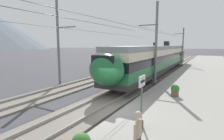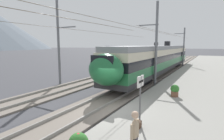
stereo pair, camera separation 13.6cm
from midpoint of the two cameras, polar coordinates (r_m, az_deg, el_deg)
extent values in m
plane|color=#424247|center=(10.76, -1.25, -13.65)|extent=(400.00, 400.00, 0.00)
cube|color=gray|center=(9.38, 24.88, -16.58)|extent=(120.00, 7.62, 0.37)
cube|color=slate|center=(11.36, -6.55, -12.18)|extent=(120.00, 3.00, 0.12)
cube|color=gray|center=(10.92, -3.45, -12.20)|extent=(120.00, 0.07, 0.16)
cube|color=gray|center=(11.73, -9.44, -10.85)|extent=(120.00, 0.07, 0.16)
cube|color=slate|center=(14.75, -22.62, -7.98)|extent=(120.00, 3.00, 0.12)
cube|color=gray|center=(14.17, -20.86, -7.95)|extent=(120.00, 0.07, 0.16)
cube|color=gray|center=(15.28, -24.31, -7.00)|extent=(120.00, 0.07, 0.16)
cube|color=#2D2D30|center=(25.72, 15.20, 0.95)|extent=(27.57, 2.88, 0.45)
cube|color=#1E6638|center=(25.65, 15.26, 2.39)|extent=(27.57, 2.88, 0.85)
cube|color=black|center=(25.59, 15.32, 4.17)|extent=(27.57, 2.92, 0.75)
cube|color=beige|center=(25.56, 15.38, 5.74)|extent=(27.57, 2.88, 0.65)
cube|color=gray|center=(25.54, 15.43, 6.97)|extent=(27.27, 2.68, 0.45)
cube|color=black|center=(17.74, 8.15, -3.37)|extent=(2.80, 2.30, 0.42)
cube|color=black|center=(34.06, 18.81, 1.74)|extent=(2.80, 2.30, 0.42)
ellipsoid|color=#1E6638|center=(12.30, -1.66, 0.09)|extent=(1.80, 2.65, 2.25)
cube|color=black|center=(11.83, -2.93, 1.84)|extent=(0.16, 1.73, 1.19)
cube|color=black|center=(29.56, 17.48, 8.11)|extent=(0.90, 0.70, 0.70)
cube|color=#2D2D30|center=(37.53, 12.00, 3.21)|extent=(30.50, 2.82, 0.45)
cube|color=#1E429E|center=(37.48, 12.03, 4.20)|extent=(30.50, 2.82, 0.85)
cube|color=black|center=(37.44, 12.06, 5.42)|extent=(30.50, 2.86, 0.75)
cube|color=white|center=(37.42, 12.10, 6.49)|extent=(30.50, 2.82, 0.65)
cube|color=gray|center=(37.41, 12.12, 7.33)|extent=(30.20, 2.62, 0.45)
cube|color=black|center=(28.75, 6.21, 1.03)|extent=(2.80, 2.25, 0.42)
cube|color=black|center=(46.63, 15.54, 3.46)|extent=(2.80, 2.25, 0.42)
ellipsoid|color=#1E429E|center=(22.92, -0.09, 3.79)|extent=(1.80, 2.59, 2.25)
cube|color=black|center=(22.47, -0.72, 4.79)|extent=(0.16, 1.69, 1.19)
cube|color=black|center=(41.79, 14.07, 8.11)|extent=(0.90, 0.70, 0.70)
cylinder|color=slate|center=(17.59, 14.22, 7.86)|extent=(0.24, 0.24, 7.99)
cube|color=slate|center=(17.93, 11.88, 13.95)|extent=(0.10, 1.91, 0.10)
cylinder|color=#473823|center=(18.17, 9.38, 13.14)|extent=(38.25, 0.02, 0.02)
cylinder|color=slate|center=(35.20, 22.12, 6.74)|extent=(0.24, 0.24, 7.07)
cube|color=slate|center=(35.37, 21.02, 10.84)|extent=(0.10, 1.91, 0.10)
cylinder|color=#473823|center=(35.50, 19.70, 10.48)|extent=(38.25, 0.02, 0.02)
cylinder|color=slate|center=(18.66, -16.59, 8.26)|extent=(0.24, 0.24, 8.31)
cube|color=slate|center=(18.00, -14.42, 13.15)|extent=(0.10, 2.39, 0.10)
cylinder|color=#473823|center=(17.27, -11.83, 12.62)|extent=(38.25, 0.02, 0.02)
cylinder|color=#59595B|center=(8.35, 9.47, -9.44)|extent=(0.08, 0.08, 2.24)
cube|color=silver|center=(8.13, 9.61, -3.60)|extent=(0.70, 0.06, 0.50)
cube|color=black|center=(8.12, 9.85, -3.62)|extent=(0.52, 0.01, 0.10)
ellipsoid|color=tan|center=(5.60, 8.05, -18.33)|extent=(0.36, 0.22, 0.62)
sphere|color=tan|center=(5.42, 8.15, -14.06)|extent=(0.22, 0.22, 0.22)
cylinder|color=tan|center=(5.44, 7.13, -19.73)|extent=(0.09, 0.09, 0.58)
cylinder|color=tan|center=(5.81, 8.88, -17.89)|extent=(0.09, 0.09, 0.58)
cube|color=#472D1E|center=(8.23, 9.02, -16.94)|extent=(0.32, 0.18, 0.30)
torus|color=#472D1E|center=(8.15, 9.05, -15.68)|extent=(0.16, 0.02, 0.16)
cylinder|color=brown|center=(13.43, 19.72, -7.21)|extent=(0.51, 0.51, 0.37)
sphere|color=#33752D|center=(13.34, 19.80, -5.70)|extent=(0.59, 0.59, 0.59)
sphere|color=purple|center=(13.31, 19.82, -5.14)|extent=(0.33, 0.33, 0.33)
sphere|color=red|center=(6.17, -10.08, -20.84)|extent=(0.36, 0.36, 0.36)
camera|label=1|loc=(0.07, -89.76, 0.03)|focal=28.49mm
camera|label=2|loc=(0.07, 90.24, -0.03)|focal=28.49mm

